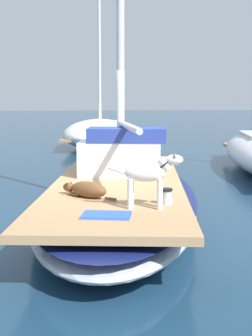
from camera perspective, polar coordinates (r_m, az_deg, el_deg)
ground_plane at (r=8.37m, az=-0.89°, el=-5.86°), size 120.00×120.00×0.00m
sailboat_main at (r=8.30m, az=-0.90°, el=-3.62°), size 3.67×7.55×0.66m
cabin_house at (r=9.29m, az=-0.47°, el=1.86°), size 1.74×2.43×0.84m
dog_brown at (r=6.88m, az=-4.55°, el=-2.47°), size 0.74×0.73×0.22m
dog_white at (r=6.14m, az=2.66°, el=-0.79°), size 0.93×0.33×0.70m
deck_winch at (r=6.42m, az=4.67°, el=-3.33°), size 0.16×0.16×0.21m
deck_towel at (r=5.80m, az=-2.25°, el=-5.42°), size 0.62×0.47×0.03m
moored_boat_far_astern at (r=19.88m, az=-3.24°, el=4.08°), size 3.76×6.11×6.54m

